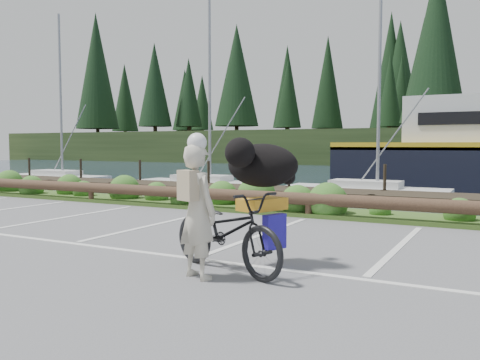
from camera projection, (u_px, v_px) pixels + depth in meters
name	position (u px, v px, depth m)	size (l,w,h in m)	color
ground	(209.00, 254.00, 8.16)	(72.00, 72.00, 0.00)	#595A5C
harbor_backdrop	(480.00, 156.00, 77.17)	(170.00, 160.00, 30.00)	#162436
vegetation_strip	(318.00, 212.00, 12.83)	(34.00, 1.60, 0.10)	#3D5B21
log_rail	(308.00, 218.00, 12.21)	(32.00, 0.30, 0.60)	#443021
bicycle	(227.00, 231.00, 7.00)	(0.75, 2.16, 1.14)	black
cyclist	(197.00, 212.00, 6.64)	(0.64, 0.42, 1.76)	beige
dog	(262.00, 165.00, 7.41)	(1.10, 0.54, 0.64)	black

